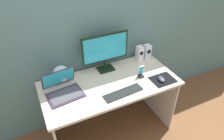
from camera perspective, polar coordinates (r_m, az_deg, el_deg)
name	(u,v)px	position (r m, az deg, el deg)	size (l,w,h in m)	color
ground_plane	(110,129)	(2.62, -0.50, -16.02)	(8.00, 8.00, 0.00)	brown
wall_back	(94,21)	(2.14, -5.16, 13.42)	(6.00, 0.04, 2.50)	slate
desk	(110,94)	(2.20, -0.57, -6.60)	(1.39, 0.67, 0.73)	beige
monitor	(105,50)	(2.16, -1.87, 5.51)	(0.52, 0.14, 0.43)	black
speaker_right	(147,52)	(2.48, 9.70, 5.06)	(0.08, 0.08, 0.17)	silver
speaker_near_monitor	(140,53)	(2.43, 7.68, 4.62)	(0.07, 0.08, 0.18)	white
laptop	(63,89)	(2.00, -13.46, -5.25)	(0.36, 0.33, 0.22)	#3C2F43
fishbowl	(61,74)	(2.14, -13.98, -1.08)	(0.18, 0.18, 0.18)	silver
keyboard_external	(123,93)	(1.98, 3.18, -6.33)	(0.40, 0.11, 0.01)	black
mousepad	(163,80)	(2.20, 13.95, -2.60)	(0.25, 0.20, 0.00)	black
mouse	(161,79)	(2.17, 13.57, -2.47)	(0.06, 0.10, 0.04)	#404151
phone_in_dock	(141,73)	(2.17, 8.03, -0.80)	(0.06, 0.06, 0.14)	black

